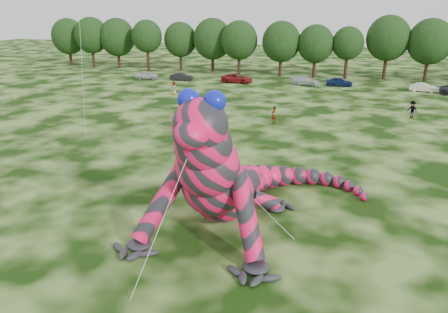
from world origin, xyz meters
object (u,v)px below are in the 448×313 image
tree_6 (239,48)px  car_5 (424,87)px  tree_2 (118,43)px  tree_0 (69,42)px  tree_5 (213,45)px  spectator_2 (412,109)px  tree_11 (429,50)px  car_2 (237,78)px  spectator_0 (274,115)px  inflatable_gecko (229,149)px  tree_7 (281,49)px  car_0 (147,75)px  tree_10 (387,48)px  car_3 (305,81)px  tree_4 (180,46)px  tree_1 (92,42)px  spectator_4 (174,88)px  car_1 (181,77)px  tree_3 (147,45)px  car_4 (339,82)px  tree_8 (315,51)px  tree_9 (347,53)px

tree_6 → car_5: tree_6 is taller
tree_2 → tree_0: bearing=177.7°
tree_5 → spectator_2: size_ratio=5.20×
car_5 → tree_11: bearing=-0.3°
car_2 → spectator_2: size_ratio=2.73×
tree_5 → spectator_0: 38.95m
inflatable_gecko → tree_7: bearing=99.3°
tree_11 → car_0: size_ratio=2.56×
tree_6 → car_2: tree_6 is taller
tree_0 → tree_10: size_ratio=0.91×
tree_0 → car_3: (49.84, -10.20, -4.10)m
tree_11 → spectator_0: 39.30m
tree_10 → spectator_0: bearing=-110.1°
spectator_2 → tree_10: bearing=133.5°
spectator_0 → tree_4: bearing=-124.4°
tree_1 → car_5: tree_1 is taller
tree_0 → spectator_4: size_ratio=5.06×
car_3 → car_1: bearing=104.7°
tree_1 → car_2: (32.73, -9.89, -4.19)m
tree_3 → tree_4: tree_3 is taller
car_2 → car_3: bearing=-80.3°
car_2 → car_5: (28.02, 0.01, -0.08)m
tree_3 → spectator_2: tree_3 is taller
car_2 → spectator_0: 26.25m
tree_6 → car_0: size_ratio=2.41×
car_4 → car_0: bearing=90.4°
car_0 → car_3: 26.73m
tree_8 → tree_11: bearing=3.8°
tree_10 → tree_1: bearing=-179.5°
car_3 → spectator_0: 24.99m
tree_5 → tree_8: 18.97m
car_0 → tree_3: bearing=12.8°
tree_0 → tree_2: 11.55m
tree_4 → tree_6: (12.08, -2.03, 0.22)m
tree_9 → car_0: tree_9 is taller
tree_6 → car_3: 15.49m
car_3 → car_2: bearing=105.2°
tree_0 → tree_5: 31.44m
tree_5 → car_3: (18.40, -9.40, -4.24)m
tree_2 → car_4: (43.46, -9.21, -4.14)m
car_4 → tree_5: bearing=66.1°
tree_1 → tree_11: 62.14m
tree_9 → spectator_2: (8.04, -26.28, -3.40)m
spectator_4 → tree_2: bearing=171.1°
tree_9 → tree_10: bearing=11.0°
tree_11 → car_4: bearing=-147.1°
car_3 → tree_10: bearing=-41.1°
tree_6 → tree_9: bearing=2.0°
car_2 → tree_4: bearing=58.2°
tree_4 → car_1: tree_4 is taller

